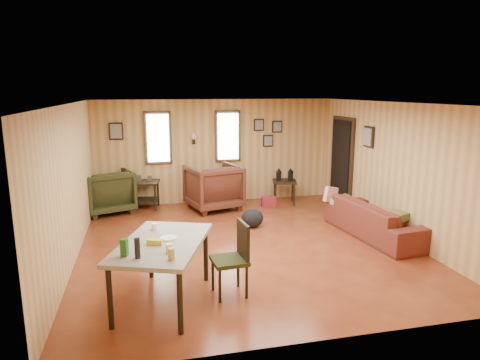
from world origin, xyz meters
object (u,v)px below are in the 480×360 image
(recliner_brown, at_px, (213,185))
(side_table, at_px, (284,179))
(sofa, at_px, (377,214))
(dining_table, at_px, (162,247))
(recliner_green, at_px, (107,189))
(end_table, at_px, (145,190))

(recliner_brown, distance_m, side_table, 1.69)
(sofa, relative_size, dining_table, 1.22)
(sofa, height_order, recliner_green, recliner_green)
(recliner_green, bearing_deg, side_table, 158.00)
(sofa, relative_size, end_table, 2.87)
(end_table, bearing_deg, side_table, -5.32)
(end_table, xyz_separation_m, side_table, (3.16, -0.29, 0.15))
(end_table, distance_m, dining_table, 4.51)
(recliner_brown, bearing_deg, side_table, 168.59)
(recliner_brown, xyz_separation_m, side_table, (1.68, 0.09, 0.02))
(recliner_green, distance_m, end_table, 0.83)
(recliner_brown, relative_size, dining_table, 0.61)
(recliner_green, relative_size, dining_table, 0.57)
(sofa, bearing_deg, recliner_green, 54.80)
(end_table, bearing_deg, recliner_green, -169.61)
(end_table, relative_size, dining_table, 0.42)
(sofa, xyz_separation_m, recliner_green, (-4.86, 2.71, 0.09))
(end_table, distance_m, side_table, 3.18)
(recliner_green, bearing_deg, sofa, 130.95)
(end_table, bearing_deg, sofa, -35.23)
(sofa, distance_m, dining_table, 4.24)
(sofa, relative_size, side_table, 2.59)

